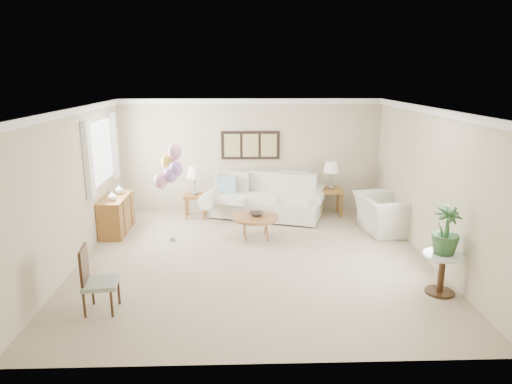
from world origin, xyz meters
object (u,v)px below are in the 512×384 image
(coffee_table, at_px, (256,218))
(accent_chair, at_px, (95,278))
(armchair, at_px, (386,214))
(balloon_cluster, at_px, (170,168))
(sofa, at_px, (265,200))

(coffee_table, bearing_deg, accent_chair, -129.11)
(coffee_table, height_order, armchair, armchair)
(coffee_table, height_order, balloon_cluster, balloon_cluster)
(sofa, relative_size, armchair, 2.50)
(sofa, bearing_deg, armchair, -24.97)
(balloon_cluster, bearing_deg, armchair, 5.27)
(accent_chair, bearing_deg, balloon_cluster, 76.42)
(sofa, xyz_separation_m, armchair, (2.39, -1.11, -0.00))
(accent_chair, height_order, balloon_cluster, balloon_cluster)
(coffee_table, distance_m, accent_chair, 3.56)
(armchair, bearing_deg, coffee_table, 88.86)
(balloon_cluster, bearing_deg, sofa, 38.91)
(coffee_table, distance_m, armchair, 2.67)
(sofa, bearing_deg, balloon_cluster, -141.09)
(sofa, distance_m, armchair, 2.63)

